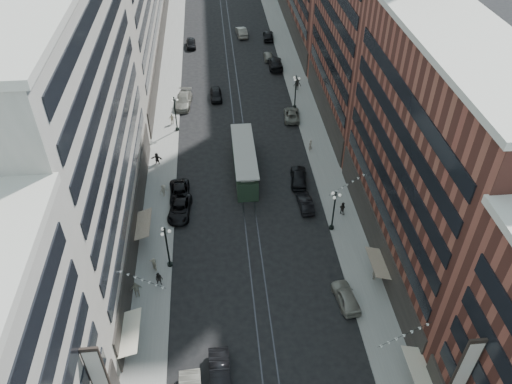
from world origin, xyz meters
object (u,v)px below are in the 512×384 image
object	(u,v)px
pedestrian_9	(297,84)
pedestrian_7	(342,208)
lamppost_se_mid	(296,91)
pedestrian_2	(159,279)
car_10	(305,203)
lamppost_se_far	(334,209)
car_8	(183,101)
car_4	(346,297)
pedestrian_extra_1	(136,289)
lamppost_sw_far	(167,246)
car_11	(292,115)
pedestrian_extra_0	(164,191)
pedestrian_8	(310,145)
car_5	(220,375)
car_7	(180,193)
car_12	(275,63)
car_extra_1	(299,177)
car_14	(242,32)
streetcar	(244,162)
car_extra_0	(268,56)
pedestrian_5	(157,159)
car_13	(216,95)
car_extra_2	(268,35)
pedestrian_6	(172,119)
lamppost_sw_mid	(175,113)
car_9	(191,43)
pedestrian_4	(374,273)

from	to	relation	value
pedestrian_9	pedestrian_7	bearing A→B (deg)	-79.55
lamppost_se_mid	pedestrian_2	bearing A→B (deg)	-119.19
car_10	pedestrian_7	distance (m)	4.51
lamppost_se_far	car_8	distance (m)	35.35
car_4	pedestrian_extra_1	xyz separation A→B (m)	(-20.72, 2.63, 0.33)
lamppost_sw_far	car_11	size ratio (longest dim) A/B	1.12
lamppost_sw_far	pedestrian_extra_0	bearing A→B (deg)	95.72
lamppost_se_mid	pedestrian_8	xyz separation A→B (m)	(0.30, -12.11, -2.06)
car_10	car_5	bearing A→B (deg)	60.24
car_7	car_11	world-z (taller)	car_7
car_12	car_extra_1	world-z (taller)	car_12
lamppost_se_far	car_4	xyz separation A→B (m)	(-0.80, -10.41, -2.32)
pedestrian_7	pedestrian_extra_0	world-z (taller)	pedestrian_extra_0
lamppost_sw_far	car_14	xyz separation A→B (m)	(12.07, 62.04, -2.24)
pedestrian_extra_1	lamppost_se_mid	bearing A→B (deg)	43.86
car_12	streetcar	bearing A→B (deg)	76.69
pedestrian_extra_0	car_extra_0	bearing A→B (deg)	29.98
pedestrian_2	car_14	xyz separation A→B (m)	(12.99, 64.64, -0.13)
pedestrian_7	pedestrian_8	xyz separation A→B (m)	(-1.49, 13.38, 0.05)
pedestrian_5	car_extra_1	size ratio (longest dim) A/B	0.34
lamppost_se_mid	car_13	size ratio (longest dim) A/B	1.21
pedestrian_9	car_extra_2	size ratio (longest dim) A/B	0.38
lamppost_se_mid	car_13	bearing A→B (deg)	161.02
pedestrian_7	car_11	bearing A→B (deg)	-40.34
car_11	pedestrian_8	size ratio (longest dim) A/B	2.79
pedestrian_5	pedestrian_6	world-z (taller)	pedestrian_5
car_13	pedestrian_extra_1	size ratio (longest dim) A/B	2.37
car_4	pedestrian_9	bearing A→B (deg)	-99.70
lamppost_sw_far	lamppost_sw_mid	size ratio (longest dim) A/B	1.00
lamppost_se_mid	pedestrian_2	size ratio (longest dim) A/B	3.30
car_9	pedestrian_extra_1	distance (m)	61.44
car_14	pedestrian_5	distance (m)	45.69
pedestrian_7	pedestrian_extra_0	size ratio (longest dim) A/B	0.97
car_4	pedestrian_7	xyz separation A→B (m)	(2.59, 12.92, 0.20)
pedestrian_4	car_4	bearing A→B (deg)	145.72
lamppost_se_mid	pedestrian_7	world-z (taller)	lamppost_se_mid
lamppost_se_mid	pedestrian_extra_0	distance (m)	28.26
lamppost_se_far	pedestrian_7	bearing A→B (deg)	54.50
pedestrian_extra_1	pedestrian_6	bearing A→B (deg)	70.73
car_5	pedestrian_5	xyz separation A→B (m)	(-7.28, 32.44, 0.16)
car_7	car_9	size ratio (longest dim) A/B	1.19
car_11	pedestrian_7	bearing A→B (deg)	103.05
car_4	pedestrian_extra_0	world-z (taller)	pedestrian_extra_0
pedestrian_4	car_11	world-z (taller)	pedestrian_4
pedestrian_7	pedestrian_extra_0	xyz separation A→B (m)	(-21.36, 5.22, 0.03)
lamppost_se_mid	car_11	xyz separation A→B (m)	(-0.95, -3.07, -2.41)
lamppost_sw_far	lamppost_se_far	bearing A→B (deg)	12.26
lamppost_sw_mid	car_extra_0	xyz separation A→B (m)	(16.25, 23.39, -2.41)
pedestrian_5	pedestrian_8	distance (m)	21.16
car_10	pedestrian_5	size ratio (longest dim) A/B	2.49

